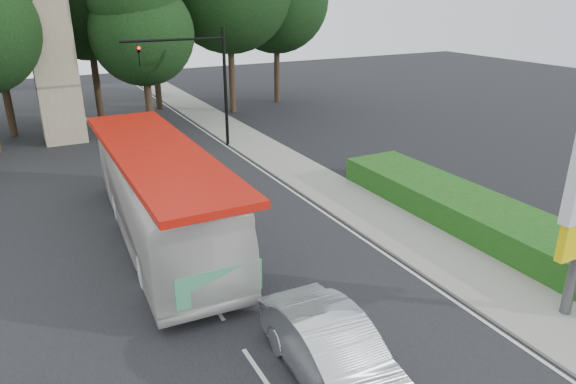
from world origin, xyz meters
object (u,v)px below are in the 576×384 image
monument (54,61)px  transit_bus (160,194)px  traffic_signal_mast (204,72)px  sedan_silver (334,354)px

monument → transit_bus: monument is taller
traffic_signal_mast → sedan_silver: size_ratio=1.37×
traffic_signal_mast → transit_bus: bearing=-117.4°
transit_bus → sedan_silver: transit_bus is taller
traffic_signal_mast → transit_bus: (-5.76, -11.12, -2.85)m
monument → transit_bus: 17.54m
monument → transit_bus: size_ratio=0.77×
transit_bus → monument: bearing=99.2°
monument → sedan_silver: (3.50, -27.17, -4.24)m
traffic_signal_mast → sedan_silver: traffic_signal_mast is taller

